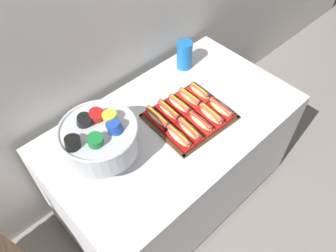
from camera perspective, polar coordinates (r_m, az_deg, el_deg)
name	(u,v)px	position (r m, az deg, el deg)	size (l,w,h in m)	color
ground_plane	(172,191)	(2.39, 0.68, -11.08)	(10.00, 10.00, 0.00)	gray
buffet_table	(173,159)	(2.05, 0.79, -5.73)	(1.39, 0.80, 0.75)	silver
serving_tray	(189,117)	(1.79, 3.68, 1.54)	(0.42, 0.38, 0.01)	#472B19
hot_dog_0	(179,137)	(1.66, 1.84, -1.90)	(0.07, 0.18, 0.06)	#B21414
hot_dog_1	(190,130)	(1.69, 3.74, -0.63)	(0.09, 0.18, 0.06)	#B21414
hot_dog_2	(201,122)	(1.73, 5.57, 0.65)	(0.07, 0.17, 0.06)	red
hot_dog_3	(211,115)	(1.76, 7.33, 1.88)	(0.08, 0.18, 0.07)	red
hot_dog_4	(221,109)	(1.81, 9.00, 2.95)	(0.08, 0.17, 0.06)	red
hot_dog_5	(158,118)	(1.74, -1.75, 1.37)	(0.07, 0.18, 0.06)	red
hot_dog_6	(169,111)	(1.77, 0.13, 2.55)	(0.07, 0.17, 0.06)	#B21414
hot_dog_7	(179,105)	(1.81, 1.95, 3.63)	(0.07, 0.17, 0.06)	#B21414
hot_dog_8	(190,98)	(1.84, 3.71, 4.77)	(0.06, 0.16, 0.06)	red
hot_dog_9	(200,92)	(1.88, 5.39, 5.78)	(0.07, 0.16, 0.06)	red
punch_bowl	(99,137)	(1.53, -11.62, -1.91)	(0.37, 0.36, 0.27)	silver
cup_stack	(185,55)	(2.04, 2.83, 12.01)	(0.09, 0.09, 0.18)	blue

